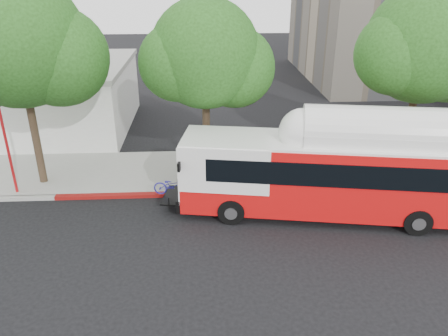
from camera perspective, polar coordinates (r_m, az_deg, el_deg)
The scene contains 10 objects.
ground at distance 17.12m, azimuth 1.58°, elevation -9.59°, with size 120.00×120.00×0.00m, color black.
sidewalk at distance 22.74m, azimuth 0.28°, elevation -0.22°, with size 60.00×5.00×0.15m, color gray.
curb_strip at distance 20.42m, azimuth 0.71°, elevation -3.27°, with size 60.00×0.30×0.15m, color gray.
red_curb_segment at distance 20.45m, azimuth -7.72°, elevation -3.44°, with size 10.00×0.32×0.16m, color maroon.
street_tree_left at distance 21.19m, azimuth -24.01°, elevation 14.40°, with size 6.67×5.80×9.74m.
street_tree_mid at distance 20.52m, azimuth -1.32°, elevation 14.16°, with size 5.75×5.00×8.62m.
street_tree_right at distance 22.89m, azimuth 25.51°, elevation 13.86°, with size 6.21×5.40×9.18m.
low_commercial_bldg at distance 31.76m, azimuth -27.02°, elevation 8.32°, with size 16.20×10.20×4.25m.
transit_bus at distance 18.59m, azimuth 13.80°, elevation -1.02°, with size 13.25×4.58×3.86m.
signal_pole at distance 21.73m, azimuth -26.40°, elevation 2.24°, with size 0.13×0.42×4.48m.
Camera 1 is at (-1.24, -14.11, 9.61)m, focal length 35.00 mm.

